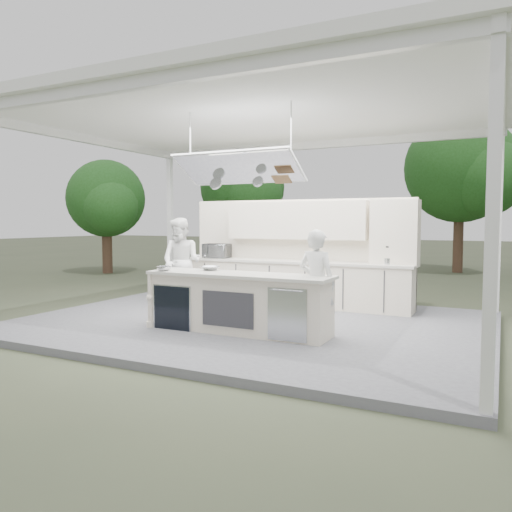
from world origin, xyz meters
The scene contains 12 objects.
ground centered at (0.00, 0.00, 0.00)m, with size 90.00×90.00×0.00m, color #424731.
stage_deck centered at (0.00, 0.00, 0.06)m, with size 8.00×6.00×0.12m, color slate.
tent centered at (0.00, -0.01, 3.71)m, with size 8.20×6.20×3.86m.
demo_island centered at (0.18, -0.91, 0.60)m, with size 3.10×0.79×0.95m.
back_counter centered at (0.00, 1.90, 0.60)m, with size 5.08×0.72×0.95m.
back_wall_unit centered at (0.44, 2.11, 1.57)m, with size 5.05×0.48×2.25m.
tree_cluster centered at (-0.16, 9.77, 3.29)m, with size 19.55×9.40×5.85m.
head_chef centered at (1.45, -0.68, 0.95)m, with size 0.61×0.40×1.66m, color silver.
sous_chef centered at (-2.10, 0.82, 1.05)m, with size 0.90×0.70×1.85m, color white.
toaster_oven centered at (-1.83, 1.82, 1.23)m, with size 0.58×0.39×0.32m, color #B2B5B9.
bowl_large centered at (-0.46, -0.69, 1.11)m, with size 0.29×0.29×0.07m, color #AEB1B5.
bowl_small centered at (-1.10, -1.13, 1.11)m, with size 0.25×0.25×0.08m, color #B0B1B7.
Camera 1 is at (3.99, -7.90, 1.90)m, focal length 35.00 mm.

